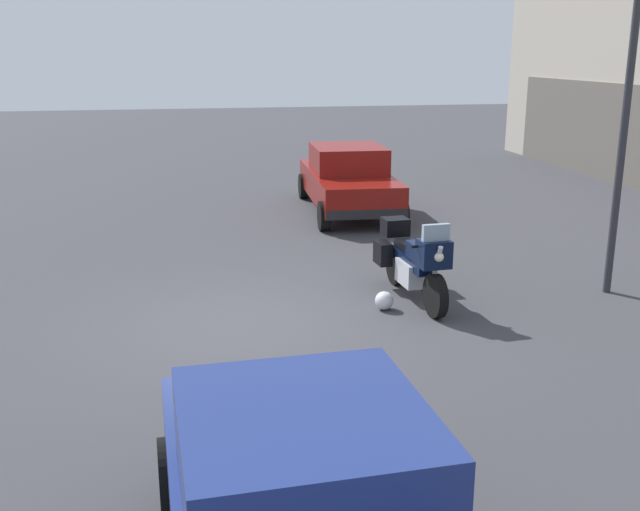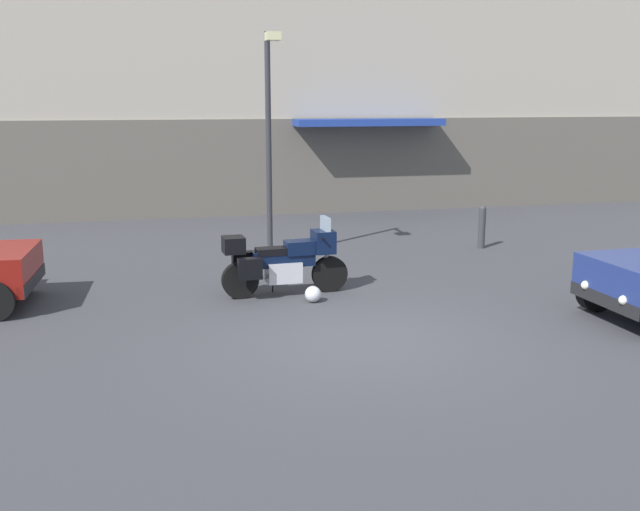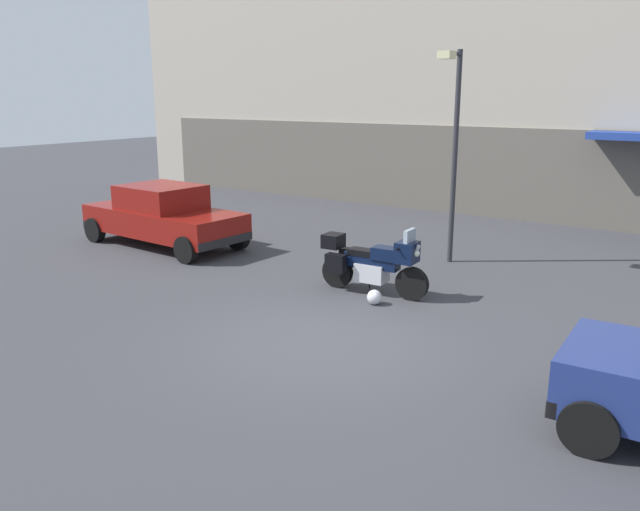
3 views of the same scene
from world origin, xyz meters
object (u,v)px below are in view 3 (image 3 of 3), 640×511
motorcycle (372,262)px  car_sedan_far (163,216)px  helmet (374,297)px  streetlamp_curbside (453,137)px

motorcycle → car_sedan_far: bearing=172.4°
helmet → car_sedan_far: car_sedan_far is taller
car_sedan_far → helmet: bearing=174.2°
car_sedan_far → streetlamp_curbside: bearing=-156.4°
motorcycle → streetlamp_curbside: size_ratio=0.48×
motorcycle → car_sedan_far: car_sedan_far is taller
helmet → car_sedan_far: bearing=171.1°
motorcycle → helmet: 0.86m
motorcycle → streetlamp_curbside: (0.30, 2.99, 2.26)m
motorcycle → car_sedan_far: 6.44m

